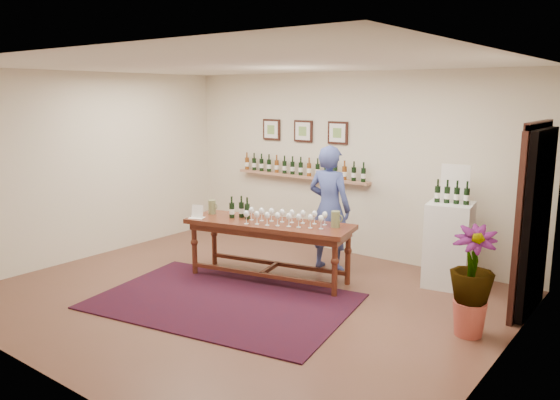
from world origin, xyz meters
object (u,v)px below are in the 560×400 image
Objects in this scene: display_pedestal at (449,245)px; potted_plant at (472,281)px; tasting_table at (269,231)px; person at (329,208)px.

display_pedestal is 1.10× the size of potted_plant.
potted_plant is (2.74, -0.12, -0.09)m from tasting_table.
person is (-1.61, -0.35, 0.34)m from display_pedestal.
potted_plant is 2.56m from person.
display_pedestal is at bearing 19.36° from tasting_table.
tasting_table is at bearing 177.55° from potted_plant.
tasting_table is 2.35m from display_pedestal.
potted_plant is at bearing -61.23° from display_pedestal.
potted_plant is at bearing 154.96° from person.
display_pedestal reaches higher than potted_plant.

